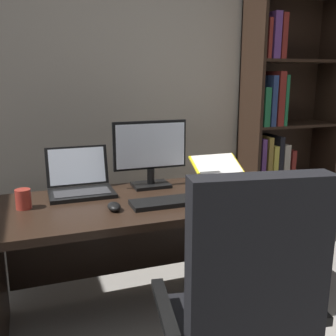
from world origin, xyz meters
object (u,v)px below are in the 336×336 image
object	(u,v)px
computer_mouse	(114,207)
pen	(211,186)
keyboard	(171,202)
coffee_mug	(23,199)
reading_stand_with_book	(218,167)
notepad	(208,188)
bookshelf	(278,136)
desk	(151,226)
open_binder	(264,194)
monitor	(150,154)
office_chair	(242,328)
laptop	(80,184)

from	to	relation	value
computer_mouse	pen	bearing A→B (deg)	16.90
keyboard	computer_mouse	size ratio (longest dim) A/B	4.04
keyboard	coffee_mug	world-z (taller)	coffee_mug
reading_stand_with_book	notepad	bearing A→B (deg)	-128.43
pen	coffee_mug	distance (m)	1.05
bookshelf	keyboard	world-z (taller)	bookshelf
desk	open_binder	size ratio (longest dim) A/B	3.17
desk	computer_mouse	size ratio (longest dim) A/B	16.62
monitor	pen	world-z (taller)	monitor
notepad	monitor	bearing A→B (deg)	152.51
computer_mouse	open_binder	world-z (taller)	computer_mouse
office_chair	monitor	distance (m)	1.16
bookshelf	keyboard	distance (m)	1.46
office_chair	monitor	xyz separation A→B (m)	(-0.03, 1.06, 0.47)
open_binder	pen	bearing A→B (deg)	116.16
monitor	laptop	world-z (taller)	monitor
reading_stand_with_book	pen	xyz separation A→B (m)	(-0.15, -0.21, -0.06)
laptop	keyboard	world-z (taller)	laptop
desk	notepad	bearing A→B (deg)	-1.55
bookshelf	open_binder	world-z (taller)	bookshelf
keyboard	notepad	xyz separation A→B (m)	(0.31, 0.19, -0.01)
keyboard	notepad	bearing A→B (deg)	31.72
computer_mouse	notepad	xyz separation A→B (m)	(0.61, 0.19, -0.02)
office_chair	desk	bearing A→B (deg)	104.25
laptop	coffee_mug	world-z (taller)	laptop
bookshelf	reading_stand_with_book	world-z (taller)	bookshelf
desk	laptop	bearing A→B (deg)	157.08
desk	open_binder	world-z (taller)	open_binder
desk	office_chair	world-z (taller)	office_chair
bookshelf	computer_mouse	world-z (taller)	bookshelf
keyboard	coffee_mug	xyz separation A→B (m)	(-0.72, 0.18, 0.04)
pen	open_binder	bearing A→B (deg)	-49.23
keyboard	pen	bearing A→B (deg)	30.13
reading_stand_with_book	open_binder	world-z (taller)	reading_stand_with_book
computer_mouse	coffee_mug	distance (m)	0.46
computer_mouse	pen	size ratio (longest dim) A/B	0.74
desk	reading_stand_with_book	distance (m)	0.62
computer_mouse	reading_stand_with_book	size ratio (longest dim) A/B	0.32
office_chair	keyboard	xyz separation A→B (m)	(-0.03, 0.71, 0.28)
bookshelf	keyboard	bearing A→B (deg)	-146.96
desk	coffee_mug	xyz separation A→B (m)	(-0.68, -0.02, 0.24)
office_chair	laptop	bearing A→B (deg)	122.37
bookshelf	desk	bearing A→B (deg)	-154.97
monitor	computer_mouse	distance (m)	0.50
open_binder	pen	size ratio (longest dim) A/B	3.90
computer_mouse	open_binder	bearing A→B (deg)	-3.42
pen	keyboard	bearing A→B (deg)	-149.87
reading_stand_with_book	open_binder	distance (m)	0.46
reading_stand_with_book	coffee_mug	distance (m)	1.22
laptop	notepad	world-z (taller)	laptop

